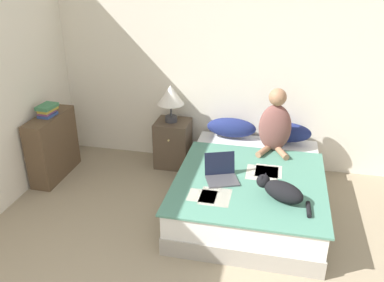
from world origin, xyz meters
name	(u,v)px	position (x,y,z in m)	size (l,w,h in m)	color
wall_back	(232,67)	(0.00, 3.78, 1.27)	(5.38, 0.05, 2.55)	silver
bed	(250,190)	(0.38, 2.73, 0.22)	(1.51, 1.95, 0.44)	#9E998E
pillow_near	(231,128)	(0.06, 3.57, 0.56)	(0.61, 0.23, 0.24)	navy
pillow_far	(286,132)	(0.71, 3.57, 0.56)	(0.61, 0.23, 0.24)	navy
person_sitting	(275,124)	(0.58, 3.30, 0.76)	(0.37, 0.36, 0.74)	brown
cat_tabby	(281,190)	(0.69, 2.25, 0.54)	(0.51, 0.41, 0.20)	black
laptop_open	(221,174)	(0.10, 2.51, 0.50)	(0.40, 0.38, 0.25)	#424247
nightstand	(173,143)	(-0.68, 3.51, 0.30)	(0.43, 0.42, 0.60)	brown
table_lamp	(171,96)	(-0.70, 3.51, 0.94)	(0.33, 0.33, 0.47)	#38383D
bookshelf	(53,146)	(-2.03, 2.92, 0.40)	(0.25, 0.79, 0.79)	brown
book_stack_top	(47,110)	(-2.03, 2.91, 0.87)	(0.19, 0.26, 0.14)	#334C8E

